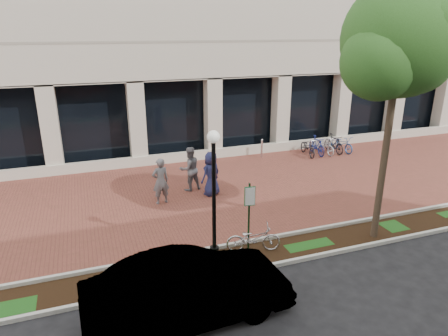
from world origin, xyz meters
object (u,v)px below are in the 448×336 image
object	(u,v)px
street_tree	(401,47)
sedan_near_curb	(189,290)
pedestrian_left	(161,181)
pedestrian_mid	(190,169)
pedestrian_right	(211,174)
lamppost	(214,188)
locked_bicycle	(253,238)
bike_rack_cluster	(325,145)
bollard	(262,148)
parking_sign	(249,208)

from	to	relation	value
street_tree	sedan_near_curb	world-z (taller)	street_tree
pedestrian_left	pedestrian_mid	xyz separation A→B (m)	(1.44, 0.98, 0.02)
pedestrian_right	lamppost	bearing A→B (deg)	47.38
street_tree	locked_bicycle	xyz separation A→B (m)	(-4.24, 0.47, -5.65)
lamppost	pedestrian_mid	distance (m)	5.58
pedestrian_mid	bike_rack_cluster	distance (m)	8.89
pedestrian_left	pedestrian_mid	world-z (taller)	pedestrian_mid
pedestrian_right	bollard	xyz separation A→B (m)	(4.15, 4.01, -0.41)
street_tree	pedestrian_right	size ratio (longest dim) A/B	4.29
street_tree	pedestrian_mid	bearing A→B (deg)	128.41
bike_rack_cluster	sedan_near_curb	size ratio (longest dim) A/B	0.62
lamppost	bollard	distance (m)	10.34
street_tree	locked_bicycle	bearing A→B (deg)	173.72
pedestrian_right	bollard	distance (m)	5.79
pedestrian_right	bike_rack_cluster	size ratio (longest dim) A/B	0.62
lamppost	pedestrian_right	distance (m)	4.94
pedestrian_mid	sedan_near_curb	world-z (taller)	pedestrian_mid
street_tree	pedestrian_right	distance (m)	8.37
parking_sign	pedestrian_mid	xyz separation A→B (m)	(-0.40, 5.46, -0.49)
pedestrian_left	sedan_near_curb	xyz separation A→B (m)	(-0.69, -6.88, -0.13)
pedestrian_left	sedan_near_curb	size ratio (longest dim) A/B	0.38
street_tree	sedan_near_curb	size ratio (longest dim) A/B	1.64
parking_sign	sedan_near_curb	xyz separation A→B (m)	(-2.53, -2.40, -0.64)
locked_bicycle	pedestrian_left	xyz separation A→B (m)	(-1.97, 4.57, 0.49)
pedestrian_left	lamppost	bearing A→B (deg)	90.04
bike_rack_cluster	street_tree	bearing A→B (deg)	-112.19
bollard	locked_bicycle	bearing A→B (deg)	-116.32
lamppost	pedestrian_left	bearing A→B (deg)	99.64
lamppost	bike_rack_cluster	world-z (taller)	lamppost
bollard	pedestrian_right	bearing A→B (deg)	-136.01
pedestrian_left	bollard	world-z (taller)	pedestrian_left
street_tree	bollard	world-z (taller)	street_tree
bike_rack_cluster	sedan_near_curb	bearing A→B (deg)	-134.29
pedestrian_right	bollard	bearing A→B (deg)	-161.76
parking_sign	lamppost	bearing A→B (deg)	-176.11
sedan_near_curb	street_tree	bearing A→B (deg)	-78.33
lamppost	pedestrian_mid	bearing A→B (deg)	82.68
pedestrian_mid	sedan_near_curb	size ratio (longest dim) A/B	0.39
pedestrian_right	bike_rack_cluster	distance (m)	8.54
locked_bicycle	street_tree	bearing A→B (deg)	-80.83
bike_rack_cluster	pedestrian_mid	bearing A→B (deg)	-161.65
bollard	bike_rack_cluster	distance (m)	3.67
lamppost	street_tree	distance (m)	6.71
parking_sign	locked_bicycle	xyz separation A→B (m)	(0.12, -0.09, -1.00)
parking_sign	pedestrian_right	distance (m)	4.66
pedestrian_right	locked_bicycle	bearing A→B (deg)	62.28
parking_sign	street_tree	xyz separation A→B (m)	(4.36, -0.55, 4.64)
lamppost	pedestrian_left	distance (m)	4.66
parking_sign	pedestrian_right	xyz separation A→B (m)	(0.29, 4.63, -0.51)
locked_bicycle	pedestrian_mid	world-z (taller)	pedestrian_mid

